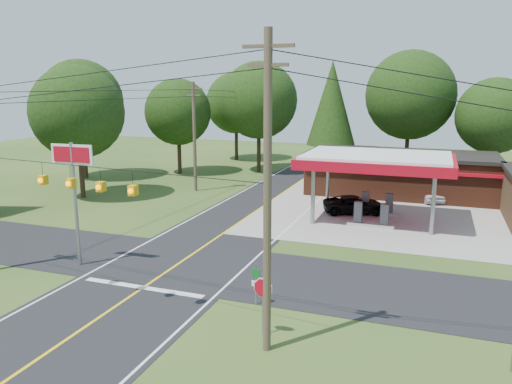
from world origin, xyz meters
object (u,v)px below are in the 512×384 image
(gas_canopy, at_px, (377,162))
(big_stop_sign, at_px, (73,175))
(sedan_car, at_px, (430,193))
(suv_car, at_px, (355,205))
(octagonal_stop_sign, at_px, (263,293))

(gas_canopy, bearing_deg, big_stop_sign, -133.01)
(gas_canopy, bearing_deg, sedan_car, 65.11)
(suv_car, bearing_deg, sedan_car, -58.55)
(big_stop_sign, bearing_deg, gas_canopy, 46.99)
(sedan_car, relative_size, big_stop_sign, 0.61)
(suv_car, distance_m, big_stop_sign, 21.09)
(gas_canopy, distance_m, sedan_car, 9.51)
(octagonal_stop_sign, bearing_deg, gas_canopy, 84.00)
(big_stop_sign, bearing_deg, octagonal_stop_sign, -18.45)
(big_stop_sign, bearing_deg, sedan_car, 52.41)
(gas_canopy, height_order, suv_car, gas_canopy)
(big_stop_sign, relative_size, octagonal_stop_sign, 2.81)
(gas_canopy, relative_size, sedan_car, 2.56)
(sedan_car, bearing_deg, gas_canopy, -131.85)
(sedan_car, distance_m, big_stop_sign, 29.35)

